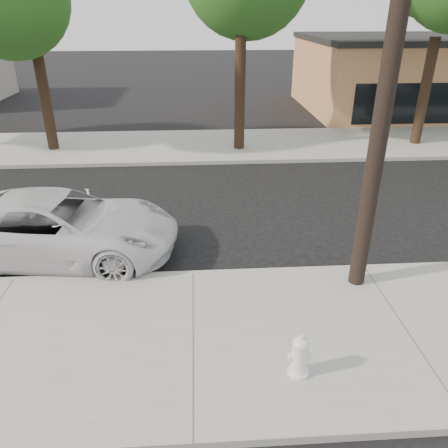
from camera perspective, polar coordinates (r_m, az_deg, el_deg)
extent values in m
plane|color=black|center=(11.96, -4.04, -1.49)|extent=(120.00, 120.00, 0.00)
cube|color=gray|center=(8.35, -4.04, -14.87)|extent=(90.00, 4.40, 0.15)
cube|color=gray|center=(19.86, -4.07, 10.18)|extent=(90.00, 5.00, 0.15)
cube|color=#9E9B93|center=(10.11, -4.05, -6.65)|extent=(90.00, 0.12, 0.16)
cylinder|color=black|center=(8.66, 20.88, 18.66)|extent=(0.34, 0.34, 9.00)
cylinder|color=black|center=(20.05, -22.33, 14.98)|extent=(0.44, 0.44, 4.25)
sphere|color=#1C4D16|center=(19.78, -24.22, 24.95)|extent=(4.20, 4.20, 4.20)
cylinder|color=black|center=(18.73, 2.09, 16.93)|extent=(0.44, 0.44, 4.75)
cylinder|color=black|center=(21.36, 24.72, 15.36)|extent=(0.44, 0.44, 4.40)
imported|color=silver|center=(11.36, -20.84, -0.28)|extent=(6.06, 3.28, 1.61)
cylinder|color=silver|center=(7.70, 9.66, -18.47)|extent=(0.35, 0.35, 0.07)
cylinder|color=silver|center=(7.51, 9.82, -17.00)|extent=(0.27, 0.27, 0.61)
ellipsoid|color=silver|center=(7.30, 10.02, -15.13)|extent=(0.29, 0.29, 0.20)
cylinder|color=silver|center=(7.47, 9.86, -16.66)|extent=(0.38, 0.12, 0.12)
cylinder|color=silver|center=(7.47, 9.86, -16.66)|extent=(0.16, 0.20, 0.15)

